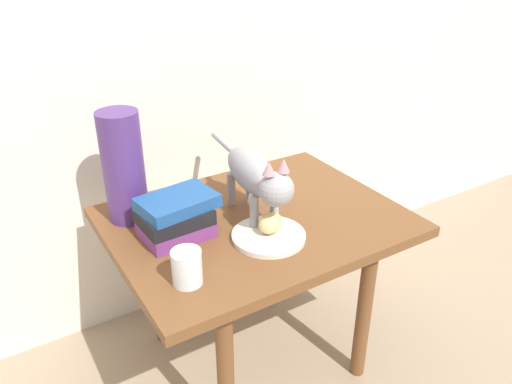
% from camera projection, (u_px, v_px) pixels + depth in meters
% --- Properties ---
extents(ground_plane, '(6.00, 6.00, 0.00)m').
position_uv_depth(ground_plane, '(256.00, 353.00, 1.65)').
color(ground_plane, gray).
extents(side_table, '(0.80, 0.62, 0.52)m').
position_uv_depth(side_table, '(256.00, 237.00, 1.45)').
color(side_table, brown).
rests_on(side_table, ground).
extents(plate, '(0.20, 0.20, 0.01)m').
position_uv_depth(plate, '(269.00, 236.00, 1.31)').
color(plate, silver).
rests_on(plate, side_table).
extents(bread_roll, '(0.10, 0.09, 0.05)m').
position_uv_depth(bread_roll, '(271.00, 223.00, 1.31)').
color(bread_roll, '#E0BC7A').
rests_on(bread_roll, plate).
extents(cat, '(0.12, 0.48, 0.23)m').
position_uv_depth(cat, '(256.00, 176.00, 1.35)').
color(cat, '#99999E').
rests_on(cat, side_table).
extents(book_stack, '(0.21, 0.16, 0.11)m').
position_uv_depth(book_stack, '(176.00, 216.00, 1.31)').
color(book_stack, '#72337A').
rests_on(book_stack, side_table).
extents(green_vase, '(0.11, 0.11, 0.31)m').
position_uv_depth(green_vase, '(123.00, 167.00, 1.34)').
color(green_vase, '#4C2D72').
rests_on(green_vase, side_table).
extents(candle_jar, '(0.07, 0.07, 0.08)m').
position_uv_depth(candle_jar, '(187.00, 269.00, 1.13)').
color(candle_jar, silver).
rests_on(candle_jar, side_table).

